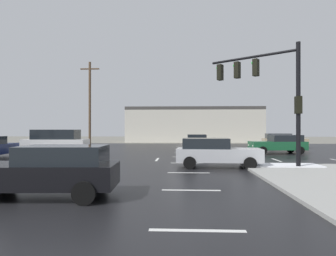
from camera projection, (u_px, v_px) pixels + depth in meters
ground_plane at (187, 160)px, 20.07m from camera, size 120.00×120.00×0.00m
road_asphalt at (187, 160)px, 20.07m from camera, size 44.00×44.00×0.02m
snow_strip_curbside at (281, 165)px, 15.84m from camera, size 4.00×1.60×0.06m
lane_markings at (206, 162)px, 18.64m from camera, size 36.15×36.15×0.01m
traffic_signal_mast at (267, 84)px, 16.23m from camera, size 4.23×3.23×6.44m
strip_building_background at (194, 125)px, 48.77m from camera, size 21.34×8.00×5.52m
sedan_black at (48, 170)px, 9.02m from camera, size 4.62×2.23×1.58m
sedan_silver at (215, 152)px, 16.10m from camera, size 4.62×2.24×1.58m
sedan_grey at (196, 142)px, 27.80m from camera, size 2.02×4.54×1.58m
suv_white at (56, 142)px, 23.23m from camera, size 4.90×2.32×2.03m
sedan_tan at (283, 140)px, 32.23m from camera, size 4.62×2.23×1.58m
sedan_green at (279, 144)px, 24.98m from camera, size 4.63×2.28×1.58m
utility_pole_distant at (90, 103)px, 34.41m from camera, size 2.20×0.28×9.88m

